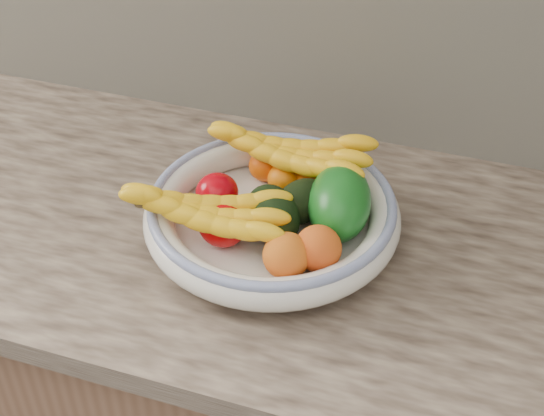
% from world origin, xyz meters
% --- Properties ---
extents(kitchen_counter, '(2.44, 0.66, 1.40)m').
position_xyz_m(kitchen_counter, '(0.00, 1.69, 0.46)').
color(kitchen_counter, brown).
rests_on(kitchen_counter, ground).
extents(fruit_bowl, '(0.39, 0.39, 0.08)m').
position_xyz_m(fruit_bowl, '(0.00, 1.66, 0.95)').
color(fruit_bowl, silver).
rests_on(fruit_bowl, kitchen_counter).
extents(clementine_back_left, '(0.07, 0.07, 0.05)m').
position_xyz_m(clementine_back_left, '(-0.05, 1.77, 0.95)').
color(clementine_back_left, '#E85904').
rests_on(clementine_back_left, fruit_bowl).
extents(clementine_back_right, '(0.06, 0.06, 0.05)m').
position_xyz_m(clementine_back_right, '(0.04, 1.75, 0.95)').
color(clementine_back_right, '#FF6205').
rests_on(clementine_back_right, fruit_bowl).
extents(clementine_back_mid, '(0.07, 0.07, 0.05)m').
position_xyz_m(clementine_back_mid, '(-0.01, 1.74, 0.95)').
color(clementine_back_mid, orange).
rests_on(clementine_back_mid, fruit_bowl).
extents(clementine_extra, '(0.06, 0.06, 0.05)m').
position_xyz_m(clementine_extra, '(0.03, 1.76, 0.95)').
color(clementine_extra, '#F26005').
rests_on(clementine_extra, fruit_bowl).
extents(tomato_left, '(0.08, 0.08, 0.06)m').
position_xyz_m(tomato_left, '(-0.09, 1.67, 0.96)').
color(tomato_left, '#B5000C').
rests_on(tomato_left, fruit_bowl).
extents(tomato_near_left, '(0.10, 0.10, 0.07)m').
position_xyz_m(tomato_near_left, '(-0.06, 1.60, 0.96)').
color(tomato_near_left, '#C00406').
rests_on(tomato_near_left, fruit_bowl).
extents(avocado_center, '(0.13, 0.14, 0.08)m').
position_xyz_m(avocado_center, '(0.01, 1.64, 0.96)').
color(avocado_center, black).
rests_on(avocado_center, fruit_bowl).
extents(avocado_right, '(0.10, 0.11, 0.07)m').
position_xyz_m(avocado_right, '(0.04, 1.68, 0.96)').
color(avocado_right, black).
rests_on(avocado_right, fruit_bowl).
extents(green_mango, '(0.15, 0.17, 0.13)m').
position_xyz_m(green_mango, '(0.10, 1.68, 0.98)').
color(green_mango, '#105615').
rests_on(green_mango, fruit_bowl).
extents(peach_front, '(0.08, 0.08, 0.07)m').
position_xyz_m(peach_front, '(0.05, 1.56, 0.97)').
color(peach_front, orange).
rests_on(peach_front, fruit_bowl).
extents(peach_right, '(0.07, 0.07, 0.07)m').
position_xyz_m(peach_right, '(0.09, 1.59, 0.97)').
color(peach_right, orange).
rests_on(peach_right, fruit_bowl).
extents(banana_bunch_back, '(0.29, 0.12, 0.08)m').
position_xyz_m(banana_bunch_back, '(-0.01, 1.76, 0.99)').
color(banana_bunch_back, yellow).
rests_on(banana_bunch_back, fruit_bowl).
extents(banana_bunch_front, '(0.28, 0.15, 0.07)m').
position_xyz_m(banana_bunch_front, '(-0.08, 1.59, 0.98)').
color(banana_bunch_front, yellow).
rests_on(banana_bunch_front, fruit_bowl).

